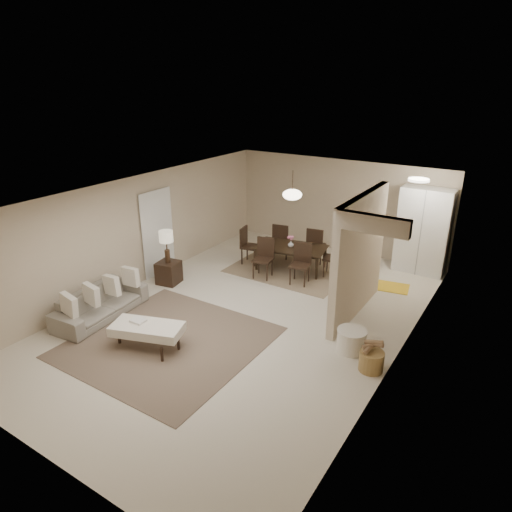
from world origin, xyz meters
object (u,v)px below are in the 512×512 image
Objects in this scene: wicker_basket at (371,361)px; ottoman_bench at (147,329)px; pantry_cabinet at (423,231)px; round_pouf at (351,341)px; sofa at (100,303)px; side_table at (169,272)px; dining_table at (290,258)px.

ottoman_bench is at bearing -157.79° from wicker_basket.
pantry_cabinet is 4.72m from wicker_basket.
round_pouf is (3.11, 1.83, -0.16)m from ottoman_bench.
round_pouf is (4.71, 1.53, -0.09)m from sofa.
wicker_basket is (5.15, -0.77, -0.09)m from side_table.
sofa is 1.63m from ottoman_bench.
ottoman_bench is (1.60, -0.30, 0.07)m from sofa.
ottoman_bench is at bearing -149.44° from round_pouf.
round_pouf is at bearing -4.91° from side_table.
round_pouf is 0.61m from wicker_basket.
dining_table is at bearing 135.25° from round_pouf.
side_table reaches higher than round_pouf.
sofa is 3.80× the size of side_table.
pantry_cabinet is 6.16m from side_table.
wicker_basket is at bearing -85.05° from pantry_cabinet.
ottoman_bench is at bearing -55.21° from side_table.
dining_table reaches higher than wicker_basket.
round_pouf is at bearing -55.13° from dining_table.
pantry_cabinet is 6.91m from ottoman_bench.
dining_table is (2.02, 2.22, 0.04)m from side_table.
pantry_cabinet reaches higher than side_table.
round_pouf reaches higher than wicker_basket.
side_table is 3.00m from dining_table.
wicker_basket is at bearing 3.19° from ottoman_bench.
sofa is 4.95m from round_pouf.
wicker_basket is at bearing -8.46° from side_table.
ottoman_bench is at bearing -117.72° from pantry_cabinet.
ottoman_bench is 0.80× the size of dining_table.
ottoman_bench reaches higher than round_pouf.
side_table is (-4.75, -3.85, -0.79)m from pantry_cabinet.
dining_table reaches higher than ottoman_bench.
pantry_cabinet is 3.27m from dining_table.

